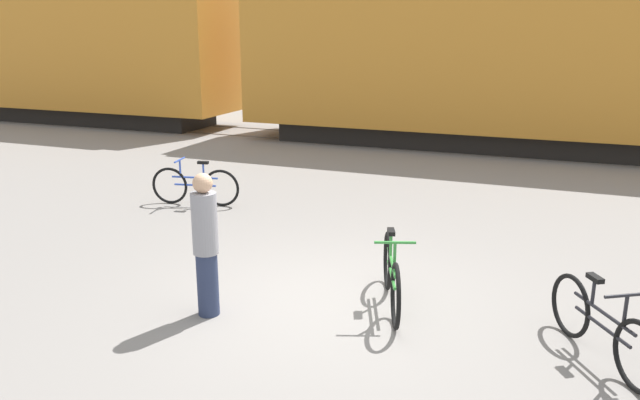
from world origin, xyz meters
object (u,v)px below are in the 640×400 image
(bicycle_blue, at_px, (195,186))
(bicycle_green, at_px, (391,275))
(person_in_grey, at_px, (206,244))
(bicycle_black, at_px, (602,327))
(freight_train, at_px, (473,40))

(bicycle_blue, height_order, bicycle_green, bicycle_green)
(person_in_grey, bearing_deg, bicycle_green, -14.08)
(bicycle_black, distance_m, person_in_grey, 4.18)
(bicycle_black, xyz_separation_m, person_in_grey, (-4.12, -0.51, 0.49))
(bicycle_black, bearing_deg, freight_train, 105.01)
(bicycle_black, relative_size, person_in_grey, 0.92)
(person_in_grey, bearing_deg, bicycle_blue, 82.73)
(bicycle_blue, bearing_deg, bicycle_black, -26.60)
(bicycle_black, relative_size, bicycle_green, 0.89)
(bicycle_blue, xyz_separation_m, person_in_grey, (2.64, -3.89, 0.49))
(bicycle_blue, bearing_deg, bicycle_green, -32.84)
(freight_train, bearing_deg, bicycle_blue, -115.65)
(bicycle_black, relative_size, bicycle_blue, 0.91)
(freight_train, bearing_deg, person_in_grey, -95.44)
(freight_train, xyz_separation_m, bicycle_blue, (-3.76, -7.82, -2.50))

